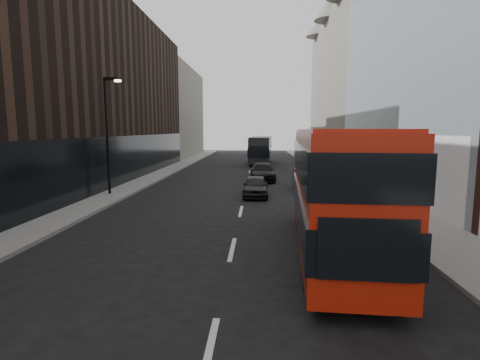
# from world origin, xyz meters

# --- Properties ---
(sidewalk_right) EXTENTS (3.00, 80.00, 0.15)m
(sidewalk_right) POSITION_xyz_m (7.50, 25.00, 0.07)
(sidewalk_right) COLOR slate
(sidewalk_right) RESTS_ON ground
(sidewalk_left) EXTENTS (2.00, 80.00, 0.15)m
(sidewalk_left) POSITION_xyz_m (-8.00, 25.00, 0.07)
(sidewalk_left) COLOR slate
(sidewalk_left) RESTS_ON ground
(building_modern_block) EXTENTS (5.03, 22.00, 20.00)m
(building_modern_block) POSITION_xyz_m (11.47, 21.00, 9.90)
(building_modern_block) COLOR #A3A9AD
(building_modern_block) RESTS_ON ground
(building_victorian) EXTENTS (6.50, 24.00, 21.00)m
(building_victorian) POSITION_xyz_m (11.38, 44.00, 9.66)
(building_victorian) COLOR slate
(building_victorian) RESTS_ON ground
(building_left_mid) EXTENTS (5.00, 24.00, 14.00)m
(building_left_mid) POSITION_xyz_m (-11.50, 30.00, 7.00)
(building_left_mid) COLOR black
(building_left_mid) RESTS_ON ground
(building_left_far) EXTENTS (5.00, 20.00, 13.00)m
(building_left_far) POSITION_xyz_m (-11.50, 52.00, 6.50)
(building_left_far) COLOR slate
(building_left_far) RESTS_ON ground
(street_lamp) EXTENTS (1.06, 0.22, 7.00)m
(street_lamp) POSITION_xyz_m (-8.22, 18.00, 4.18)
(street_lamp) COLOR black
(street_lamp) RESTS_ON sidewalk_left
(red_bus) EXTENTS (3.06, 10.20, 4.07)m
(red_bus) POSITION_xyz_m (3.36, 7.88, 2.26)
(red_bus) COLOR #AB1B0A
(red_bus) RESTS_ON ground
(grey_bus) EXTENTS (2.92, 10.10, 3.23)m
(grey_bus) POSITION_xyz_m (1.10, 40.40, 1.73)
(grey_bus) COLOR black
(grey_bus) RESTS_ON ground
(car_a) EXTENTS (1.53, 3.76, 1.28)m
(car_a) POSITION_xyz_m (0.69, 18.33, 0.64)
(car_a) COLOR black
(car_a) RESTS_ON ground
(car_b) EXTENTS (1.59, 4.30, 1.40)m
(car_b) POSITION_xyz_m (4.09, 21.00, 0.70)
(car_b) COLOR gray
(car_b) RESTS_ON ground
(car_c) EXTENTS (2.14, 4.79, 1.37)m
(car_c) POSITION_xyz_m (1.17, 25.59, 0.68)
(car_c) COLOR black
(car_c) RESTS_ON ground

